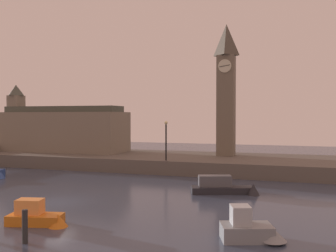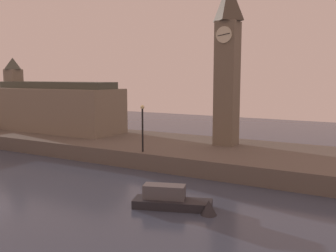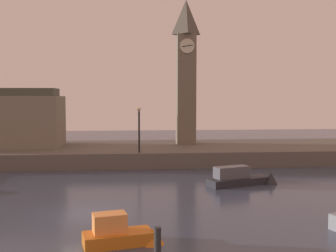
# 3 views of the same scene
# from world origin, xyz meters

# --- Properties ---
(ground_plane) EXTENTS (120.00, 120.00, 0.00)m
(ground_plane) POSITION_xyz_m (0.00, 0.00, 0.00)
(ground_plane) COLOR #384256
(far_embankment) EXTENTS (70.00, 12.00, 1.50)m
(far_embankment) POSITION_xyz_m (0.00, 20.00, 0.75)
(far_embankment) COLOR #5B544C
(far_embankment) RESTS_ON ground
(clock_tower) EXTENTS (2.23, 2.28, 15.74)m
(clock_tower) POSITION_xyz_m (8.76, 21.77, 9.67)
(clock_tower) COLOR #6B6051
(clock_tower) RESTS_ON far_embankment
(streetlamp) EXTENTS (0.36, 0.36, 4.22)m
(streetlamp) POSITION_xyz_m (3.47, 14.79, 4.11)
(streetlamp) COLOR black
(streetlamp) RESTS_ON far_embankment
(mooring_post_right) EXTENTS (0.28, 0.28, 1.66)m
(mooring_post_right) POSITION_xyz_m (3.74, -7.98, 0.83)
(mooring_post_right) COLOR #2B2B2B
(mooring_post_right) RESTS_ON ground
(boat_patrol_orange) EXTENTS (3.88, 1.96, 1.50)m
(boat_patrol_orange) POSITION_xyz_m (2.41, -5.12, 0.48)
(boat_patrol_orange) COLOR orange
(boat_patrol_orange) RESTS_ON ground
(boat_barge_dark) EXTENTS (5.91, 3.00, 1.74)m
(boat_barge_dark) POSITION_xyz_m (11.35, 6.90, 0.47)
(boat_barge_dark) COLOR #232328
(boat_barge_dark) RESTS_ON ground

